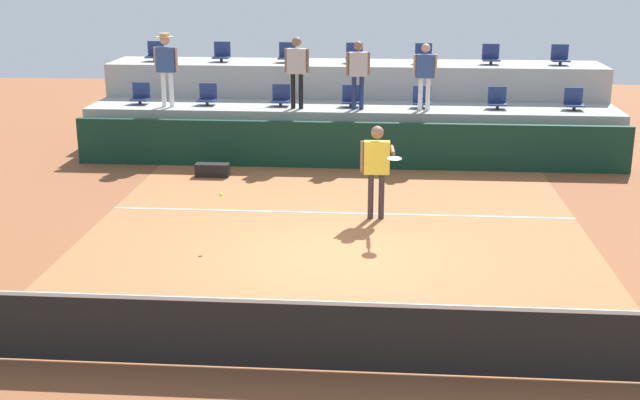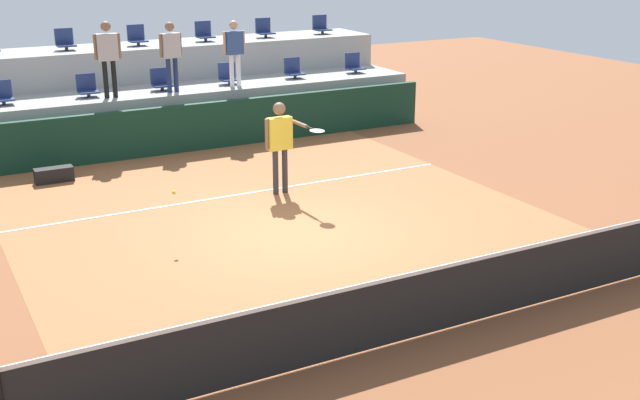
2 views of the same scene
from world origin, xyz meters
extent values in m
plane|color=brown|center=(0.00, 0.00, 0.00)|extent=(40.00, 40.00, 0.00)
cube|color=#A36038|center=(0.00, 1.00, 0.00)|extent=(9.00, 10.00, 0.01)
cube|color=silver|center=(0.00, 2.40, 0.01)|extent=(9.00, 0.06, 0.00)
cube|color=black|center=(0.00, -4.00, 0.46)|extent=(10.40, 0.01, 0.87)
cube|color=white|center=(0.00, -4.00, 0.89)|extent=(10.40, 0.02, 0.05)
cube|color=#0F3323|center=(0.00, 6.00, 0.55)|extent=(13.00, 0.16, 1.10)
cube|color=#9E9E99|center=(0.00, 7.30, 0.62)|extent=(13.00, 1.80, 1.25)
cube|color=#9E9E99|center=(0.00, 9.10, 1.05)|extent=(13.00, 1.80, 2.10)
cylinder|color=#2D2D33|center=(-5.28, 7.15, 1.30)|extent=(0.08, 0.08, 0.10)
cube|color=navy|center=(-5.28, 7.15, 1.37)|extent=(0.44, 0.40, 0.04)
cube|color=navy|center=(-5.28, 7.33, 1.58)|extent=(0.44, 0.04, 0.38)
cylinder|color=#2D2D33|center=(-3.58, 7.15, 1.30)|extent=(0.08, 0.08, 0.10)
cube|color=navy|center=(-3.58, 7.15, 1.37)|extent=(0.44, 0.40, 0.04)
cube|color=navy|center=(-3.58, 7.33, 1.58)|extent=(0.44, 0.04, 0.38)
cylinder|color=#2D2D33|center=(-1.74, 7.15, 1.30)|extent=(0.08, 0.08, 0.10)
cube|color=navy|center=(-1.74, 7.15, 1.37)|extent=(0.44, 0.40, 0.04)
cube|color=navy|center=(-1.74, 7.33, 1.58)|extent=(0.44, 0.04, 0.38)
cylinder|color=#2D2D33|center=(0.00, 7.15, 1.30)|extent=(0.08, 0.08, 0.10)
cube|color=navy|center=(0.00, 7.15, 1.37)|extent=(0.44, 0.40, 0.04)
cube|color=navy|center=(0.00, 7.33, 1.58)|extent=(0.44, 0.04, 0.38)
cylinder|color=#2D2D33|center=(1.73, 7.15, 1.30)|extent=(0.08, 0.08, 0.10)
cube|color=navy|center=(1.73, 7.15, 1.37)|extent=(0.44, 0.40, 0.04)
cube|color=navy|center=(1.73, 7.33, 1.58)|extent=(0.44, 0.04, 0.38)
cylinder|color=#2D2D33|center=(3.55, 7.15, 1.30)|extent=(0.08, 0.08, 0.10)
cube|color=navy|center=(3.55, 7.15, 1.37)|extent=(0.44, 0.40, 0.04)
cube|color=navy|center=(3.55, 7.33, 1.58)|extent=(0.44, 0.04, 0.38)
cylinder|color=#2D2D33|center=(5.37, 7.15, 1.30)|extent=(0.08, 0.08, 0.10)
cube|color=navy|center=(5.37, 7.15, 1.37)|extent=(0.44, 0.40, 0.04)
cube|color=navy|center=(5.37, 7.33, 1.58)|extent=(0.44, 0.04, 0.38)
cylinder|color=#2D2D33|center=(-5.35, 8.95, 2.15)|extent=(0.08, 0.08, 0.10)
cube|color=navy|center=(-5.35, 8.95, 2.22)|extent=(0.44, 0.40, 0.04)
cube|color=navy|center=(-5.35, 9.13, 2.43)|extent=(0.44, 0.04, 0.38)
cylinder|color=#2D2D33|center=(-3.54, 8.95, 2.15)|extent=(0.08, 0.08, 0.10)
cube|color=navy|center=(-3.54, 8.95, 2.22)|extent=(0.44, 0.40, 0.04)
cube|color=navy|center=(-3.54, 9.13, 2.43)|extent=(0.44, 0.04, 0.38)
cylinder|color=#2D2D33|center=(-1.79, 8.95, 2.15)|extent=(0.08, 0.08, 0.10)
cube|color=navy|center=(-1.79, 8.95, 2.22)|extent=(0.44, 0.40, 0.04)
cube|color=navy|center=(-1.79, 9.13, 2.43)|extent=(0.44, 0.04, 0.38)
cylinder|color=#2D2D33|center=(0.00, 8.95, 2.15)|extent=(0.08, 0.08, 0.10)
cube|color=navy|center=(0.00, 8.95, 2.22)|extent=(0.44, 0.40, 0.04)
cube|color=navy|center=(0.00, 9.13, 2.43)|extent=(0.44, 0.04, 0.38)
cylinder|color=#2D2D33|center=(1.81, 8.95, 2.15)|extent=(0.08, 0.08, 0.10)
cube|color=navy|center=(1.81, 8.95, 2.22)|extent=(0.44, 0.40, 0.04)
cube|color=navy|center=(1.81, 9.13, 2.43)|extent=(0.44, 0.04, 0.38)
cylinder|color=#2D2D33|center=(3.56, 8.95, 2.15)|extent=(0.08, 0.08, 0.10)
cube|color=navy|center=(3.56, 8.95, 2.22)|extent=(0.44, 0.40, 0.04)
cube|color=navy|center=(3.56, 9.13, 2.43)|extent=(0.44, 0.04, 0.38)
cylinder|color=#2D2D33|center=(5.33, 8.95, 2.15)|extent=(0.08, 0.08, 0.10)
cube|color=navy|center=(5.33, 8.95, 2.22)|extent=(0.44, 0.40, 0.04)
cube|color=navy|center=(5.33, 9.13, 2.43)|extent=(0.44, 0.04, 0.38)
cylinder|color=#2D2D33|center=(0.60, 2.11, 0.44)|extent=(0.11, 0.11, 0.88)
cylinder|color=#2D2D33|center=(0.80, 2.12, 0.44)|extent=(0.11, 0.11, 0.88)
cube|color=yellow|center=(0.70, 2.11, 1.20)|extent=(0.49, 0.20, 0.63)
sphere|color=#846047|center=(0.70, 2.11, 1.68)|extent=(0.25, 0.25, 0.24)
cylinder|color=#846047|center=(0.42, 2.10, 1.22)|extent=(0.07, 0.07, 0.59)
cylinder|color=#846047|center=(0.99, 1.84, 1.41)|extent=(0.09, 0.56, 0.07)
cylinder|color=black|center=(1.00, 1.46, 1.41)|extent=(0.05, 0.26, 0.04)
ellipsoid|color=silver|center=(1.02, 1.18, 1.41)|extent=(0.27, 0.33, 0.03)
cylinder|color=white|center=(-4.58, 6.86, 1.68)|extent=(0.12, 0.12, 0.85)
cylinder|color=white|center=(-4.39, 6.84, 1.68)|extent=(0.12, 0.12, 0.85)
cube|color=#2D4C8C|center=(-4.49, 6.85, 2.40)|extent=(0.48, 0.22, 0.60)
sphere|color=tan|center=(-4.49, 6.85, 2.87)|extent=(0.25, 0.25, 0.23)
cylinder|color=tan|center=(-4.75, 6.87, 2.42)|extent=(0.08, 0.08, 0.57)
cylinder|color=tan|center=(-4.22, 6.83, 2.42)|extent=(0.08, 0.08, 0.57)
cylinder|color=tan|center=(-4.49, 6.85, 2.95)|extent=(0.45, 0.45, 0.01)
cylinder|color=tan|center=(-4.49, 6.85, 2.99)|extent=(0.26, 0.26, 0.09)
cylinder|color=black|center=(-1.39, 6.86, 1.67)|extent=(0.12, 0.12, 0.85)
cylinder|color=black|center=(-1.20, 6.84, 1.67)|extent=(0.12, 0.12, 0.85)
cube|color=#B2B2B7|center=(-1.30, 6.85, 2.40)|extent=(0.47, 0.22, 0.60)
sphere|color=#846047|center=(-1.30, 6.85, 2.86)|extent=(0.25, 0.25, 0.23)
cylinder|color=#846047|center=(-1.56, 6.87, 2.41)|extent=(0.08, 0.08, 0.56)
cylinder|color=#846047|center=(-1.03, 6.83, 2.41)|extent=(0.08, 0.08, 0.56)
cylinder|color=navy|center=(0.08, 6.83, 1.65)|extent=(0.13, 0.13, 0.80)
cylinder|color=navy|center=(0.26, 6.87, 1.65)|extent=(0.13, 0.13, 0.80)
cube|color=#B2B2B7|center=(0.17, 6.85, 2.34)|extent=(0.46, 0.25, 0.57)
sphere|color=#846047|center=(0.17, 6.85, 2.78)|extent=(0.25, 0.25, 0.22)
cylinder|color=#846047|center=(-0.08, 6.81, 2.36)|extent=(0.08, 0.08, 0.54)
cylinder|color=#846047|center=(0.42, 6.89, 2.36)|extent=(0.08, 0.08, 0.54)
cylinder|color=white|center=(1.67, 6.85, 1.64)|extent=(0.11, 0.11, 0.78)
cylinder|color=white|center=(1.85, 6.85, 1.64)|extent=(0.11, 0.11, 0.78)
cube|color=#2D4C8C|center=(1.76, 6.85, 2.31)|extent=(0.42, 0.18, 0.55)
sphere|color=tan|center=(1.76, 6.85, 2.73)|extent=(0.21, 0.21, 0.21)
cylinder|color=tan|center=(1.52, 6.85, 2.32)|extent=(0.07, 0.07, 0.52)
cylinder|color=tan|center=(2.01, 6.85, 2.32)|extent=(0.07, 0.07, 0.52)
sphere|color=#CCE033|center=(-1.95, 0.50, 0.88)|extent=(0.07, 0.07, 0.07)
cube|color=black|center=(-3.04, 4.97, 0.15)|extent=(0.76, 0.28, 0.30)
camera|label=1|loc=(0.82, -12.96, 4.81)|focal=46.44mm
camera|label=2|loc=(-5.64, -11.30, 4.81)|focal=44.81mm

